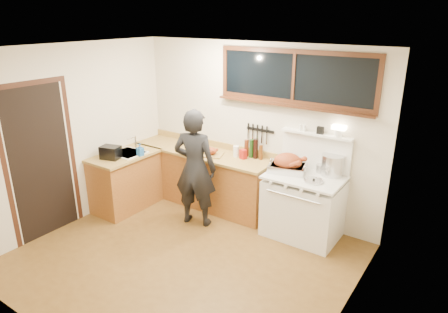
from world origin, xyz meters
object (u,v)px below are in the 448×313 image
Objects in this scene: cutting_board at (211,152)px; roast_turkey at (288,164)px; vintage_stove at (303,205)px; man at (195,168)px.

roast_turkey is (1.27, 0.08, 0.05)m from cutting_board.
vintage_stove reaches higher than roast_turkey.
roast_turkey is (-0.27, 0.01, 0.54)m from vintage_stove.
vintage_stove is 0.91× the size of man.
man is 0.52m from cutting_board.
vintage_stove is 2.78× the size of roast_turkey.
cutting_board is 1.27m from roast_turkey.
man is 4.04× the size of cutting_board.
cutting_board is (-0.09, 0.50, 0.08)m from man.
vintage_stove is 3.69× the size of cutting_board.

